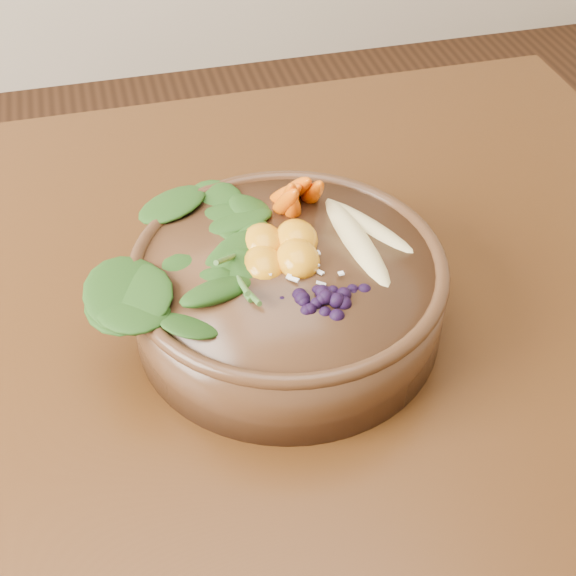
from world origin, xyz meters
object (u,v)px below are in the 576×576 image
stoneware_bowl (288,295)px  dining_table (79,379)px  blueberry_pile (326,285)px  kale_heap (213,224)px  carrot_cluster (295,168)px  banana_halves (364,221)px  mandarin_cluster (280,238)px

stoneware_bowl → dining_table: bearing=165.0°
dining_table → blueberry_pile: (0.26, -0.13, 0.20)m
dining_table → kale_heap: bearing=-3.8°
kale_heap → carrot_cluster: 0.11m
stoneware_bowl → banana_halves: bearing=17.7°
dining_table → kale_heap: 0.27m
stoneware_bowl → mandarin_cluster: bearing=98.6°
banana_halves → mandarin_cluster: size_ratio=1.81×
dining_table → blueberry_pile: 0.35m
banana_halves → mandarin_cluster: (-0.09, -0.01, 0.00)m
dining_table → mandarin_cluster: 0.31m
dining_table → mandarin_cluster: bearing=-10.5°
mandarin_cluster → blueberry_pile: blueberry_pile is taller
banana_halves → carrot_cluster: bearing=113.1°
dining_table → stoneware_bowl: size_ratio=4.92×
carrot_cluster → dining_table: bearing=172.7°
carrot_cluster → banana_halves: 0.09m
blueberry_pile → kale_heap: bearing=126.7°
mandarin_cluster → blueberry_pile: 0.09m
carrot_cluster → mandarin_cluster: bearing=-129.8°
kale_heap → mandarin_cluster: kale_heap is taller
dining_table → blueberry_pile: blueberry_pile is taller
mandarin_cluster → banana_halves: bearing=5.2°
stoneware_bowl → banana_halves: 0.11m
kale_heap → mandarin_cluster: bearing=-26.8°
kale_heap → blueberry_pile: (0.09, -0.12, -0.00)m
dining_table → blueberry_pile: bearing=-26.4°
blueberry_pile → banana_halves: bearing=53.4°
stoneware_bowl → carrot_cluster: carrot_cluster is taller
blueberry_pile → mandarin_cluster: bearing=105.7°
mandarin_cluster → kale_heap: bearing=153.2°
carrot_cluster → blueberry_pile: bearing=-109.5°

